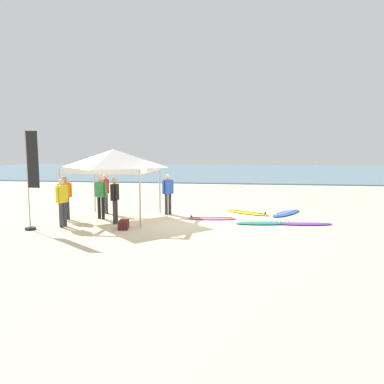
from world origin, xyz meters
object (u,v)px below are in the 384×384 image
Objects in this scene: person_green at (101,194)px; canopy_tent at (114,159)px; surfboard_purple at (304,223)px; person_yellow at (62,199)px; person_red at (106,191)px; surfboard_teal at (265,223)px; surfboard_yellow at (247,213)px; surfboard_blue at (286,213)px; banner_flag at (31,184)px; person_black at (115,197)px; person_blue at (168,191)px; surfboard_pink at (211,218)px; gear_bag_near_tent at (124,225)px; person_orange at (65,195)px.

canopy_tent is at bearing 13.78° from person_green.
person_yellow is (-8.54, -1.62, 0.95)m from surfboard_purple.
surfboard_purple is at bearing -7.77° from person_red.
surfboard_yellow is at bearing 106.22° from surfboard_teal.
banner_flag is at bearing -154.48° from surfboard_blue.
banner_flag is at bearing -144.20° from person_yellow.
canopy_tent is 1.81× the size of person_black.
person_yellow is at bearing -137.74° from person_blue.
person_yellow is (-8.18, -3.71, 0.95)m from surfboard_blue.
person_yellow is at bearing -154.09° from person_black.
canopy_tent is 4.50m from surfboard_pink.
person_black is at bearing -68.73° from canopy_tent.
surfboard_yellow is 5.61m from gear_bag_near_tent.
surfboard_blue is 2.13m from surfboard_purple.
person_orange and person_black have the same top height.
person_yellow is 2.38m from gear_bag_near_tent.
person_blue is 1.00× the size of person_red.
canopy_tent is 1.81× the size of person_red.
person_blue is (3.73, 1.69, 0.00)m from person_orange.
person_black is 2.84m from banner_flag.
person_yellow and person_green have the same top height.
surfboard_purple and surfboard_yellow have the same top height.
person_black is at bearing -10.64° from person_orange.
person_blue and person_red have the same top height.
person_orange is 1.00× the size of person_yellow.
person_red is (0.52, 2.71, 0.00)m from person_yellow.
gear_bag_near_tent is (-4.31, -3.59, 0.10)m from surfboard_yellow.
person_yellow is 1.13m from banner_flag.
surfboard_yellow is at bearing 135.13° from surfboard_purple.
banner_flag reaches higher than person_red.
canopy_tent is at bearing -148.18° from person_blue.
surfboard_purple is 1.24× the size of person_green.
surfboard_yellow is 7.54m from person_orange.
surfboard_teal is 0.66× the size of banner_flag.
person_black reaches higher than surfboard_purple.
surfboard_blue is 1.33× the size of person_blue.
person_black is 1.29m from gear_bag_near_tent.
surfboard_purple is 1.02× the size of surfboard_yellow.
person_black reaches higher than gear_bag_near_tent.
surfboard_blue is 1.07× the size of surfboard_purple.
surfboard_teal is at bearing -175.87° from surfboard_purple.
person_orange is 1.36m from person_green.
canopy_tent is 3.19m from banner_flag.
surfboard_yellow is at bearing 19.32° from person_green.
person_red reaches higher than gear_bag_near_tent.
person_green is at bearing -160.68° from surfboard_yellow.
person_orange reaches higher than gear_bag_near_tent.
surfboard_blue is at bearing 24.04° from person_black.
surfboard_blue is at bearing 31.76° from gear_bag_near_tent.
person_orange is at bearing 169.36° from person_black.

